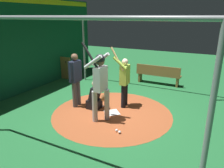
% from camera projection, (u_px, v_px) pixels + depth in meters
% --- Properties ---
extents(ground_plane, '(25.46, 25.46, 0.00)m').
position_uv_depth(ground_plane, '(112.00, 113.00, 6.68)').
color(ground_plane, '#216633').
extents(dirt_circle, '(3.69, 3.69, 0.01)m').
position_uv_depth(dirt_circle, '(112.00, 113.00, 6.68)').
color(dirt_circle, '#9E4C28').
rests_on(dirt_circle, ground).
extents(home_plate, '(0.59, 0.59, 0.01)m').
position_uv_depth(home_plate, '(112.00, 113.00, 6.68)').
color(home_plate, white).
rests_on(home_plate, dirt_circle).
extents(batter, '(0.68, 0.49, 2.24)m').
position_uv_depth(batter, '(100.00, 81.00, 5.87)').
color(batter, '#B3B3B7').
rests_on(batter, ground).
extents(catcher, '(0.58, 0.40, 0.96)m').
position_uv_depth(catcher, '(95.00, 98.00, 6.90)').
color(catcher, black).
rests_on(catcher, ground).
extents(umpire, '(0.22, 0.49, 1.77)m').
position_uv_depth(umpire, '(76.00, 77.00, 6.92)').
color(umpire, '#4C4C51').
rests_on(umpire, ground).
extents(visitor, '(0.54, 0.52, 1.99)m').
position_uv_depth(visitor, '(124.00, 79.00, 6.90)').
color(visitor, black).
rests_on(visitor, ground).
extents(back_wall, '(0.22, 9.46, 3.59)m').
position_uv_depth(back_wall, '(14.00, 47.00, 7.90)').
color(back_wall, '#0F472D').
rests_on(back_wall, ground).
extents(cage_frame, '(5.63, 5.33, 2.90)m').
position_uv_depth(cage_frame, '(112.00, 47.00, 6.06)').
color(cage_frame, gray).
rests_on(cage_frame, ground).
extents(bat_rack, '(0.82, 0.19, 1.05)m').
position_uv_depth(bat_rack, '(64.00, 68.00, 10.21)').
color(bat_rack, olive).
rests_on(bat_rack, ground).
extents(bench, '(1.92, 0.36, 0.85)m').
position_uv_depth(bench, '(158.00, 74.00, 9.35)').
color(bench, olive).
rests_on(bench, ground).
extents(baseball_0, '(0.07, 0.07, 0.07)m').
position_uv_depth(baseball_0, '(120.00, 132.00, 5.51)').
color(baseball_0, white).
rests_on(baseball_0, dirt_circle).
extents(baseball_1, '(0.07, 0.07, 0.07)m').
position_uv_depth(baseball_1, '(117.00, 130.00, 5.59)').
color(baseball_1, white).
rests_on(baseball_1, dirt_circle).
extents(baseball_2, '(0.07, 0.07, 0.07)m').
position_uv_depth(baseball_2, '(103.00, 106.00, 7.09)').
color(baseball_2, white).
rests_on(baseball_2, dirt_circle).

